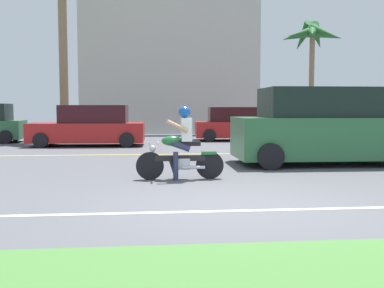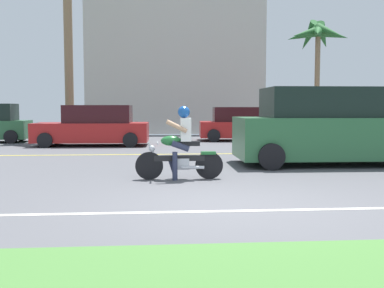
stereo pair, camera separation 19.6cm
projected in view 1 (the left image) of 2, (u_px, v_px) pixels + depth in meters
ground at (207, 176)px, 10.04m from camera, size 56.00×30.00×0.04m
lane_line_near at (240, 211)px, 6.60m from camera, size 50.40×0.12×0.01m
lane_line_far at (188, 154)px, 14.68m from camera, size 50.40×0.12×0.01m
motorcyclist at (181, 148)px, 9.47m from camera, size 1.81×0.59×1.52m
suv_nearby at (323, 127)px, 12.05m from camera, size 4.74×2.33×1.99m
parked_car_1 at (90, 127)px, 17.86m from camera, size 4.41×2.13×1.58m
parked_car_2 at (238, 125)px, 20.79m from camera, size 4.14×2.20×1.50m
parked_car_3 at (379, 126)px, 20.28m from camera, size 4.53×2.01×1.44m
palm_tree_2 at (312, 39)px, 23.02m from camera, size 3.16×3.05×5.91m
building_far at (169, 69)px, 27.60m from camera, size 10.18×4.00×7.59m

